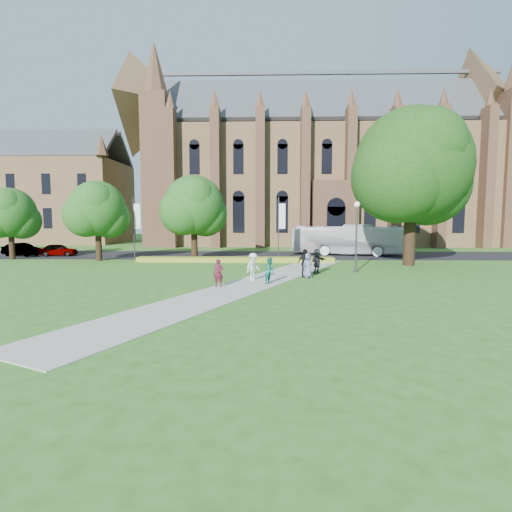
{
  "coord_description": "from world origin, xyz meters",
  "views": [
    {
      "loc": [
        0.84,
        -23.18,
        4.03
      ],
      "look_at": [
        0.18,
        2.27,
        1.6
      ],
      "focal_mm": 28.0,
      "sensor_mm": 36.0,
      "label": 1
    }
  ],
  "objects_px": {
    "streetlamp": "(357,228)",
    "car_0": "(58,250)",
    "tour_coach": "(347,240)",
    "pedestrian_0": "(218,273)",
    "car_1": "(22,250)",
    "large_tree": "(412,166)"
  },
  "relations": [
    {
      "from": "tour_coach",
      "to": "pedestrian_0",
      "type": "relative_size",
      "value": 7.39
    },
    {
      "from": "streetlamp",
      "to": "car_0",
      "type": "bearing_deg",
      "value": 157.44
    },
    {
      "from": "car_0",
      "to": "car_1",
      "type": "bearing_deg",
      "value": 89.7
    },
    {
      "from": "large_tree",
      "to": "car_1",
      "type": "relative_size",
      "value": 3.16
    },
    {
      "from": "car_0",
      "to": "pedestrian_0",
      "type": "bearing_deg",
      "value": -138.36
    },
    {
      "from": "streetlamp",
      "to": "tour_coach",
      "type": "relative_size",
      "value": 0.44
    },
    {
      "from": "car_1",
      "to": "car_0",
      "type": "bearing_deg",
      "value": -71.47
    },
    {
      "from": "streetlamp",
      "to": "pedestrian_0",
      "type": "relative_size",
      "value": 3.26
    },
    {
      "from": "streetlamp",
      "to": "pedestrian_0",
      "type": "distance_m",
      "value": 11.88
    },
    {
      "from": "tour_coach",
      "to": "car_1",
      "type": "bearing_deg",
      "value": 106.27
    },
    {
      "from": "car_1",
      "to": "pedestrian_0",
      "type": "height_order",
      "value": "pedestrian_0"
    },
    {
      "from": "pedestrian_0",
      "to": "large_tree",
      "type": "bearing_deg",
      "value": 40.69
    },
    {
      "from": "tour_coach",
      "to": "car_1",
      "type": "distance_m",
      "value": 34.7
    },
    {
      "from": "large_tree",
      "to": "car_1",
      "type": "xyz_separation_m",
      "value": [
        -37.99,
        7.18,
        -7.66
      ]
    },
    {
      "from": "car_1",
      "to": "pedestrian_0",
      "type": "relative_size",
      "value": 2.6
    },
    {
      "from": "car_0",
      "to": "pedestrian_0",
      "type": "xyz_separation_m",
      "value": [
        19.3,
        -18.73,
        0.18
      ]
    },
    {
      "from": "streetlamp",
      "to": "large_tree",
      "type": "relative_size",
      "value": 0.4
    },
    {
      "from": "large_tree",
      "to": "car_1",
      "type": "distance_m",
      "value": 39.41
    },
    {
      "from": "tour_coach",
      "to": "large_tree",
      "type": "bearing_deg",
      "value": -147.61
    },
    {
      "from": "tour_coach",
      "to": "car_0",
      "type": "relative_size",
      "value": 3.12
    },
    {
      "from": "tour_coach",
      "to": "car_1",
      "type": "relative_size",
      "value": 2.84
    },
    {
      "from": "pedestrian_0",
      "to": "tour_coach",
      "type": "bearing_deg",
      "value": 64.42
    }
  ]
}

